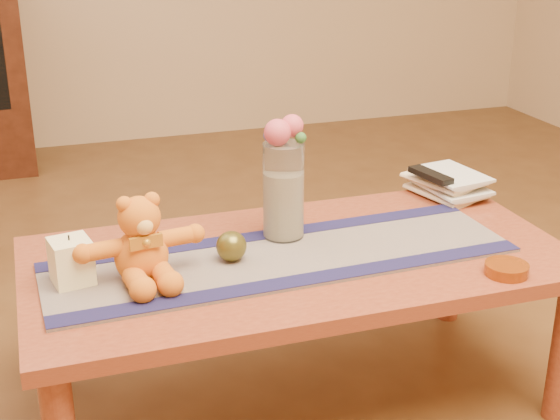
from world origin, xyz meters
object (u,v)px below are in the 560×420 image
object	(u,v)px
pillar_candle	(71,261)
bronze_ball	(231,246)
amber_dish	(507,269)
glass_vase	(283,191)
teddy_bear	(140,239)
tv_remote	(431,175)
book_bottom	(427,197)

from	to	relation	value
pillar_candle	bronze_ball	distance (m)	0.39
amber_dish	glass_vase	bearing A→B (deg)	139.59
pillar_candle	teddy_bear	bearing A→B (deg)	-8.96
glass_vase	bronze_ball	distance (m)	0.22
bronze_ball	amber_dish	size ratio (longest dim) A/B	0.72
tv_remote	teddy_bear	bearing A→B (deg)	-175.97
pillar_candle	glass_vase	world-z (taller)	glass_vase
tv_remote	pillar_candle	bearing A→B (deg)	-179.54
pillar_candle	book_bottom	distance (m)	1.10
glass_vase	teddy_bear	bearing A→B (deg)	-162.15
teddy_bear	book_bottom	bearing A→B (deg)	9.10
glass_vase	pillar_candle	bearing A→B (deg)	-169.55
pillar_candle	tv_remote	bearing A→B (deg)	12.20
tv_remote	amber_dish	bearing A→B (deg)	-108.84
glass_vase	book_bottom	xyz separation A→B (m)	(0.51, 0.14, -0.13)
glass_vase	bronze_ball	size ratio (longest dim) A/B	3.35
glass_vase	tv_remote	world-z (taller)	glass_vase
amber_dish	tv_remote	bearing A→B (deg)	82.89
pillar_candle	book_bottom	world-z (taller)	pillar_candle
book_bottom	amber_dish	distance (m)	0.52
book_bottom	glass_vase	bearing A→B (deg)	-179.56
pillar_candle	glass_vase	distance (m)	0.58
book_bottom	amber_dish	world-z (taller)	amber_dish
glass_vase	tv_remote	size ratio (longest dim) A/B	1.62
pillar_candle	amber_dish	xyz separation A→B (m)	(1.01, -0.28, -0.05)
book_bottom	pillar_candle	bearing A→B (deg)	177.98
glass_vase	book_bottom	distance (m)	0.54
tv_remote	glass_vase	bearing A→B (deg)	-177.64
glass_vase	bronze_ball	bearing A→B (deg)	-148.59
glass_vase	bronze_ball	xyz separation A→B (m)	(-0.17, -0.11, -0.09)
bronze_ball	book_bottom	world-z (taller)	bronze_ball
teddy_bear	glass_vase	xyz separation A→B (m)	(0.40, 0.13, 0.03)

